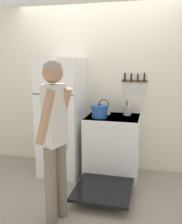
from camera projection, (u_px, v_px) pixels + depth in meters
ground_plane at (97, 164)px, 4.11m from camera, size 14.00×14.00×0.00m
wall_back at (98, 87)px, 3.88m from camera, size 10.00×0.06×2.55m
refrigerator at (63, 117)px, 3.71m from camera, size 0.59×0.73×1.72m
stove_range at (112, 147)px, 3.62m from camera, size 0.76×1.34×0.89m
dutch_oven_pot at (99, 112)px, 3.47m from camera, size 0.26×0.22×0.20m
tea_kettle at (104, 110)px, 3.71m from camera, size 0.25×0.20×0.22m
utensil_jar at (127, 110)px, 3.63m from camera, size 0.11×0.11×0.24m
person at (54, 133)px, 2.50m from camera, size 0.35×0.40×1.70m
wall_knife_strip at (135, 81)px, 3.68m from camera, size 0.38×0.03×0.33m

